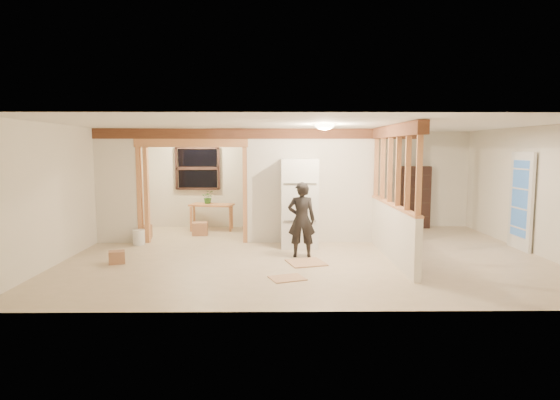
{
  "coord_description": "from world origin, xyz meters",
  "views": [
    {
      "loc": [
        -0.6,
        -8.99,
        2.06
      ],
      "look_at": [
        -0.49,
        0.4,
        1.03
      ],
      "focal_mm": 30.0,
      "sensor_mm": 36.0,
      "label": 1
    }
  ],
  "objects_px": {
    "refrigerator": "(299,203)",
    "bookshelf": "(414,197)",
    "work_table": "(212,217)",
    "woman": "(302,220)",
    "shop_vac": "(131,219)"
  },
  "relations": [
    {
      "from": "shop_vac",
      "to": "woman",
      "type": "bearing_deg",
      "value": -34.81
    },
    {
      "from": "woman",
      "to": "bookshelf",
      "type": "relative_size",
      "value": 0.9
    },
    {
      "from": "woman",
      "to": "work_table",
      "type": "distance_m",
      "value": 3.67
    },
    {
      "from": "woman",
      "to": "bookshelf",
      "type": "distance_m",
      "value": 4.52
    },
    {
      "from": "refrigerator",
      "to": "woman",
      "type": "xyz_separation_m",
      "value": [
        -0.01,
        -1.0,
        -0.2
      ]
    },
    {
      "from": "work_table",
      "to": "bookshelf",
      "type": "distance_m",
      "value": 5.25
    },
    {
      "from": "woman",
      "to": "shop_vac",
      "type": "height_order",
      "value": "woman"
    },
    {
      "from": "refrigerator",
      "to": "bookshelf",
      "type": "relative_size",
      "value": 1.15
    },
    {
      "from": "work_table",
      "to": "bookshelf",
      "type": "relative_size",
      "value": 0.66
    },
    {
      "from": "work_table",
      "to": "woman",
      "type": "bearing_deg",
      "value": -43.08
    },
    {
      "from": "woman",
      "to": "shop_vac",
      "type": "relative_size",
      "value": 2.41
    },
    {
      "from": "work_table",
      "to": "shop_vac",
      "type": "height_order",
      "value": "work_table"
    },
    {
      "from": "refrigerator",
      "to": "shop_vac",
      "type": "bearing_deg",
      "value": 155.72
    },
    {
      "from": "shop_vac",
      "to": "bookshelf",
      "type": "height_order",
      "value": "bookshelf"
    },
    {
      "from": "work_table",
      "to": "refrigerator",
      "type": "bearing_deg",
      "value": -31.5
    }
  ]
}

